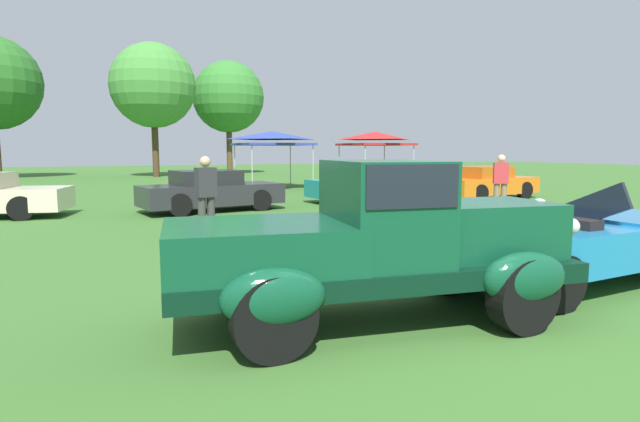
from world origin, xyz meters
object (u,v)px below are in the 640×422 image
Objects in this scene: canopy_tent_right_field at (376,138)px; spectator_far_side at (206,194)px; feature_pickup_truck at (376,241)px; neighbor_convertible at (578,240)px; show_car_teal at (365,185)px; show_car_orange at (485,183)px; show_car_charcoal at (211,191)px; spectator_between_cars at (500,182)px; canopy_tent_center_field at (272,137)px.

spectator_far_side is at bearing -133.51° from canopy_tent_right_field.
neighbor_convertible is at bearing 4.67° from feature_pickup_truck.
show_car_teal is 7.27m from canopy_tent_right_field.
feature_pickup_truck reaches higher than show_car_orange.
show_car_teal is at bearing 5.31° from show_car_charcoal.
canopy_tent_right_field is at bearing 79.33° from spectator_between_cars.
show_car_charcoal is 0.95× the size of show_car_orange.
feature_pickup_truck is at bearing -136.63° from show_car_orange.
feature_pickup_truck reaches higher than spectator_between_cars.
show_car_charcoal is 5.59m from show_car_teal.
canopy_tent_center_field is (5.81, 12.67, 1.51)m from spectator_far_side.
show_car_orange is (7.35, 9.86, 0.02)m from neighbor_convertible.
show_car_charcoal is at bearing -120.60° from canopy_tent_center_field.
canopy_tent_center_field reaches higher than spectator_between_cars.
spectator_far_side is 0.52× the size of canopy_tent_center_field.
neighbor_convertible is at bearing -54.71° from spectator_far_side.
feature_pickup_truck reaches higher than show_car_teal.
canopy_tent_right_field is at bearing 96.11° from show_car_orange.
feature_pickup_truck reaches higher than neighbor_convertible.
canopy_tent_right_field reaches higher than show_car_teal.
feature_pickup_truck is at bearing -118.93° from show_car_teal.
neighbor_convertible is 10.67m from show_car_charcoal.
canopy_tent_right_field is (9.44, 6.39, 1.82)m from show_car_charcoal.
canopy_tent_right_field is (6.62, 16.69, 1.84)m from neighbor_convertible.
neighbor_convertible is at bearing -74.67° from show_car_charcoal.
spectator_between_cars is at bearing -76.82° from canopy_tent_center_field.
canopy_tent_center_field is (1.88, 18.23, 1.85)m from neighbor_convertible.
spectator_far_side is (-3.94, 5.57, 0.33)m from neighbor_convertible.
feature_pickup_truck is 5.87m from spectator_far_side.
show_car_charcoal is 10.18m from show_car_orange.
neighbor_convertible is 7.87m from spectator_between_cars.
canopy_tent_right_field reaches higher than spectator_far_side.
spectator_between_cars is at bearing 5.05° from spectator_far_side.
canopy_tent_right_field is (10.00, 16.96, 1.56)m from feature_pickup_truck.
show_car_charcoal is at bearing 152.08° from spectator_between_cars.
spectator_between_cars is 8.64m from spectator_far_side.
spectator_between_cars is 0.58× the size of canopy_tent_right_field.
neighbor_convertible is 0.95× the size of show_car_orange.
spectator_between_cars is 10.65m from canopy_tent_right_field.
spectator_between_cars and spectator_far_side have the same top height.
show_car_charcoal is 1.33× the size of canopy_tent_center_field.
show_car_teal is 1.28× the size of canopy_tent_center_field.
canopy_tent_center_field reaches higher than show_car_orange.
show_car_orange is at bearing 20.85° from spectator_far_side.
spectator_between_cars is at bearing -66.80° from show_car_teal.
spectator_far_side is (-1.12, -4.73, 0.31)m from show_car_charcoal.
show_car_charcoal is at bearing 105.33° from neighbor_convertible.
neighbor_convertible is 6.83m from spectator_far_side.
canopy_tent_center_field is 4.99m from canopy_tent_right_field.
neighbor_convertible reaches higher than show_car_teal.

